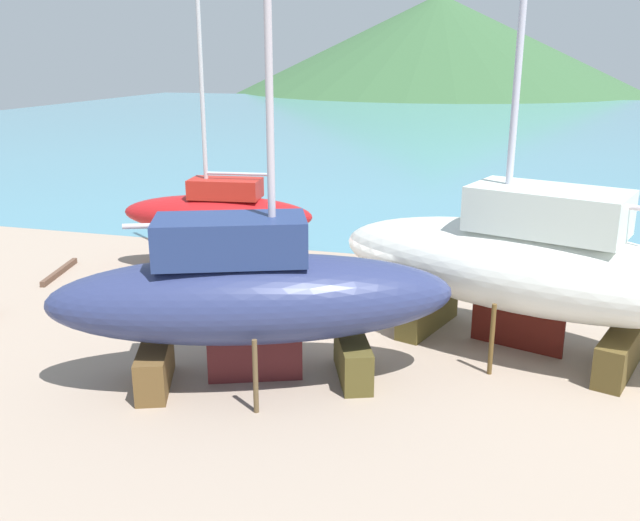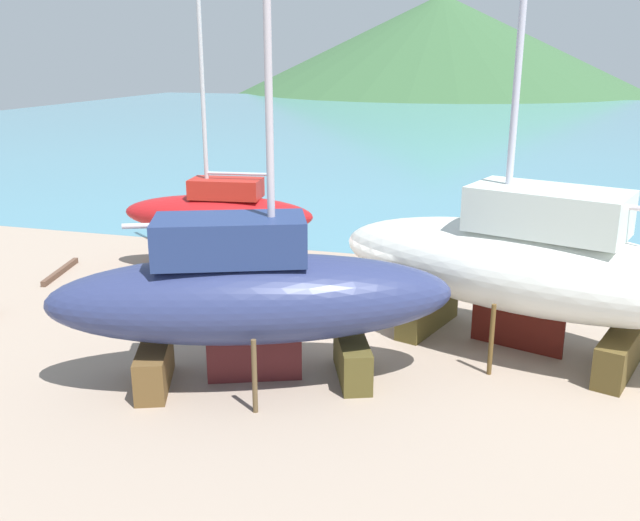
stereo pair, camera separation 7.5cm
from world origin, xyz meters
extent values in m
plane|color=gray|center=(0.00, -4.01, 0.00)|extent=(44.83, 44.83, 0.00)
cube|color=teal|center=(0.00, 60.87, 0.00)|extent=(134.72, 107.35, 0.01)
cone|color=#375E37|center=(-13.89, 138.30, 0.00)|extent=(171.31, 171.31, 39.94)
cube|color=brown|center=(0.79, -3.70, 0.52)|extent=(1.47, 2.32, 1.04)
cube|color=brown|center=(-3.73, -5.48, 0.52)|extent=(1.47, 2.32, 1.04)
cylinder|color=brown|center=(-2.03, -3.18, 0.89)|extent=(0.12, 0.12, 1.77)
cylinder|color=brown|center=(-0.91, -6.01, 0.89)|extent=(0.12, 0.12, 1.77)
ellipsoid|color=navy|center=(-1.47, -4.59, 2.19)|extent=(10.05, 6.14, 2.10)
cube|color=#501A1C|center=(-1.47, -4.59, 0.41)|extent=(2.20, 0.93, 1.47)
cube|color=navy|center=(-1.92, -4.77, 3.66)|extent=(3.86, 2.83, 1.05)
cylinder|color=beige|center=(-2.60, -5.04, 4.04)|extent=(3.21, 1.37, 0.12)
cube|color=brown|center=(-7.90, 3.54, 0.68)|extent=(0.91, 1.80, 1.36)
cube|color=brown|center=(-4.36, 3.98, 0.68)|extent=(0.91, 1.80, 1.36)
cylinder|color=brown|center=(-5.98, 2.58, 0.92)|extent=(0.12, 0.12, 1.85)
cylinder|color=brown|center=(-6.28, 4.94, 0.92)|extent=(0.12, 0.12, 1.85)
ellipsoid|color=#B2181B|center=(-6.13, 3.76, 2.12)|extent=(7.34, 3.03, 1.40)
cube|color=#4A2215|center=(-6.13, 3.76, 0.94)|extent=(1.71, 0.29, 0.98)
cube|color=red|center=(-5.78, 3.81, 3.10)|extent=(2.71, 1.61, 0.70)
cylinder|color=silver|center=(-6.49, 3.72, 7.88)|extent=(0.16, 0.16, 10.26)
cylinder|color=silver|center=(-5.25, 3.87, 3.65)|extent=(2.49, 0.42, 0.11)
cube|color=brown|center=(2.16, 0.12, 0.54)|extent=(1.55, 2.88, 1.08)
cube|color=brown|center=(7.23, -1.56, 0.54)|extent=(1.55, 2.88, 1.08)
cylinder|color=brown|center=(4.09, -2.55, 0.94)|extent=(0.12, 0.12, 1.88)
cylinder|color=#513825|center=(5.30, 1.11, 0.94)|extent=(0.12, 0.12, 1.88)
ellipsoid|color=white|center=(4.70, -0.72, 2.34)|extent=(11.25, 6.70, 2.30)
cube|color=#51140E|center=(4.70, -0.72, 0.39)|extent=(2.46, 0.88, 1.61)
cube|color=silver|center=(5.20, -0.89, 3.96)|extent=(4.32, 3.21, 1.15)
cylinder|color=beige|center=(5.96, -1.14, 4.28)|extent=(3.59, 1.30, 0.13)
cube|color=maroon|center=(1.48, 0.50, 0.45)|extent=(0.39, 0.34, 0.91)
cube|color=maroon|center=(1.48, 0.50, 1.19)|extent=(0.50, 0.43, 0.56)
sphere|color=#946346|center=(1.48, 0.50, 1.58)|extent=(0.22, 0.22, 0.22)
cylinder|color=brown|center=(-1.69, 3.54, 0.40)|extent=(0.78, 0.78, 0.80)
cube|color=brown|center=(-11.54, 1.56, 0.10)|extent=(0.85, 2.94, 0.20)
camera|label=1|loc=(4.31, -19.11, 7.81)|focal=38.78mm
camera|label=2|loc=(4.39, -19.08, 7.81)|focal=38.78mm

